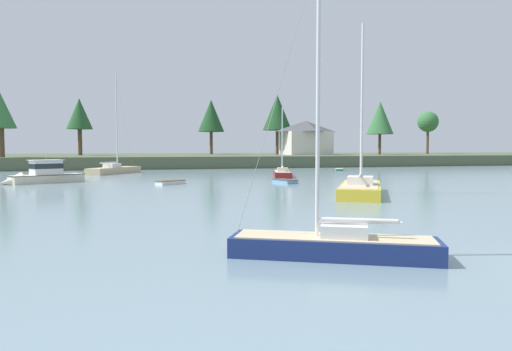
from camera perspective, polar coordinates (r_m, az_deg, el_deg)
The scene contains 16 objects.
far_shore_bank at distance 106.44m, azimuth -8.03°, elevation 2.05°, with size 229.85×57.59×2.07m, color #4C563D.
dinghy_skyblue at distance 46.40m, azimuth 3.61°, elevation -0.78°, with size 2.02×3.23×0.53m.
sailboat_navy at distance 15.25m, azimuth 9.64°, elevation -9.19°, with size 6.73×4.43×10.17m.
sailboat_maroon at distance 56.45m, azimuth 3.29°, elevation 0.04°, with size 3.80×7.34×9.06m.
sailboat_sand at distance 66.37m, azimuth -17.20°, elevation 0.47°, with size 7.26×8.84×14.44m.
dinghy_teal at distance 73.80m, azimuth 10.27°, elevation 0.71°, with size 2.12×3.05×0.41m.
dinghy_white at distance 45.40m, azimuth -10.59°, elevation -0.92°, with size 3.14×2.69×0.54m.
cruiser_cream at distance 51.29m, azimuth -25.24°, elevation -0.20°, with size 7.92×5.88×4.71m.
sailboat_yellow at distance 35.45m, azimuth 12.84°, elevation -1.94°, with size 7.31×9.93×13.51m.
shore_tree_inland_c at distance 109.85m, azimuth -5.60°, elevation 7.37°, with size 6.17×6.17×12.89m.
shore_tree_center_left at distance 83.77m, azimuth -29.14°, elevation 6.98°, with size 4.57×4.57×10.23m.
shore_tree_far_right at distance 122.75m, azimuth 20.58°, elevation 6.23°, with size 5.09×5.09×10.56m.
shore_tree_right_mid at distance 99.48m, azimuth -21.09°, elevation 7.10°, with size 5.06×5.06×11.48m.
shore_tree_inland_a at distance 107.80m, azimuth 15.16°, elevation 6.91°, with size 5.99×5.99×11.94m.
shore_tree_left_mid at distance 103.16m, azimuth 2.65°, elevation 7.82°, with size 6.47×6.47×13.38m.
cottage_hillside at distance 101.79m, azimuth 6.21°, elevation 4.75°, with size 10.31×8.99×7.43m.
Camera 1 is at (-12.83, -9.49, 3.54)m, focal length 32.20 mm.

